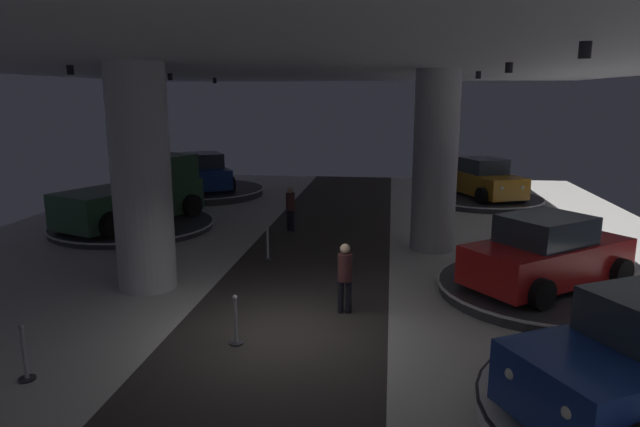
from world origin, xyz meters
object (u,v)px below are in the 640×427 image
at_px(display_platform_deep_right, 482,199).
at_px(display_car_deep_left, 203,172).
at_px(pickup_truck_far_left, 138,196).
at_px(display_platform_mid_right, 545,289).
at_px(display_platform_far_left, 133,225).
at_px(display_platform_deep_left, 204,191).
at_px(column_left, 141,179).
at_px(visitor_walking_far, 345,274).
at_px(display_car_deep_right, 483,179).
at_px(visitor_walking_near, 290,206).
at_px(column_right, 435,162).
at_px(display_car_mid_right, 547,254).

relative_size(display_platform_deep_right, display_car_deep_left, 1.17).
bearing_deg(pickup_truck_far_left, display_platform_mid_right, -23.15).
bearing_deg(display_platform_mid_right, pickup_truck_far_left, 156.85).
xyz_separation_m(display_platform_far_left, display_platform_deep_left, (0.30, 6.90, 0.06)).
bearing_deg(pickup_truck_far_left, column_left, -63.24).
xyz_separation_m(pickup_truck_far_left, display_car_deep_left, (0.19, 6.58, -0.05)).
bearing_deg(visitor_walking_far, display_platform_far_left, 140.15).
xyz_separation_m(display_car_deep_right, pickup_truck_far_left, (-13.21, -6.50, 0.13)).
relative_size(display_car_deep_left, visitor_walking_far, 2.85).
bearing_deg(visitor_walking_far, display_car_deep_left, 120.01).
bearing_deg(display_platform_mid_right, visitor_walking_near, 142.44).
bearing_deg(column_left, display_car_deep_left, 102.85).
xyz_separation_m(display_car_deep_left, visitor_walking_near, (5.42, -6.50, -0.20)).
height_order(column_left, pickup_truck_far_left, column_left).
bearing_deg(display_car_deep_right, column_right, -108.88).
relative_size(column_left, display_platform_deep_right, 1.04).
relative_size(column_right, display_car_mid_right, 1.24).
bearing_deg(display_car_deep_right, display_platform_deep_left, 179.56).
distance_m(pickup_truck_far_left, visitor_walking_far, 10.88).
height_order(column_right, visitor_walking_near, column_right).
xyz_separation_m(column_left, display_car_deep_left, (-2.90, 12.70, -1.64)).
relative_size(display_car_mid_right, display_platform_deep_left, 0.77).
relative_size(display_platform_deep_right, display_platform_far_left, 0.91).
height_order(column_right, display_car_deep_right, column_right).
bearing_deg(display_car_deep_left, display_platform_far_left, -92.63).
distance_m(column_right, display_car_deep_left, 13.22).
xyz_separation_m(display_platform_deep_right, display_platform_deep_left, (-13.04, 0.13, 0.04)).
distance_m(display_platform_deep_left, display_car_deep_left, 0.92).
height_order(display_car_mid_right, visitor_walking_far, display_car_mid_right).
xyz_separation_m(display_car_deep_right, visitor_walking_far, (-5.06, -13.71, -0.13)).
height_order(display_platform_deep_right, display_car_deep_right, display_car_deep_right).
bearing_deg(display_platform_far_left, display_platform_deep_left, 87.51).
distance_m(display_platform_deep_right, display_platform_deep_left, 13.05).
bearing_deg(visitor_walking_near, column_left, -112.10).
bearing_deg(display_platform_deep_left, pickup_truck_far_left, -91.53).
relative_size(display_platform_mid_right, visitor_walking_near, 3.21).
xyz_separation_m(column_right, display_platform_deep_right, (2.80, 8.12, -2.60)).
bearing_deg(column_left, display_platform_deep_right, 51.21).
height_order(display_platform_deep_left, visitor_walking_near, visitor_walking_near).
height_order(pickup_truck_far_left, display_car_deep_left, pickup_truck_far_left).
height_order(column_right, visitor_walking_far, column_right).
bearing_deg(display_car_deep_left, pickup_truck_far_left, -91.68).
height_order(column_left, display_car_mid_right, column_left).
height_order(display_platform_mid_right, display_platform_deep_left, display_platform_deep_left).
bearing_deg(display_platform_far_left, display_car_mid_right, -21.95).
distance_m(display_car_deep_right, display_platform_far_left, 14.99).
bearing_deg(display_platform_mid_right, column_left, -176.29).
bearing_deg(display_platform_mid_right, display_platform_deep_left, 136.33).
bearing_deg(display_platform_far_left, display_platform_deep_right, 26.91).
xyz_separation_m(display_car_deep_right, display_car_deep_left, (-13.02, 0.07, 0.08)).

